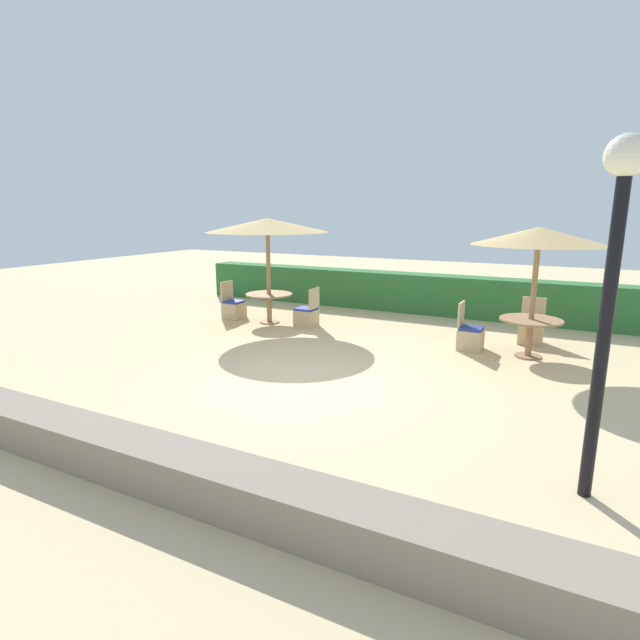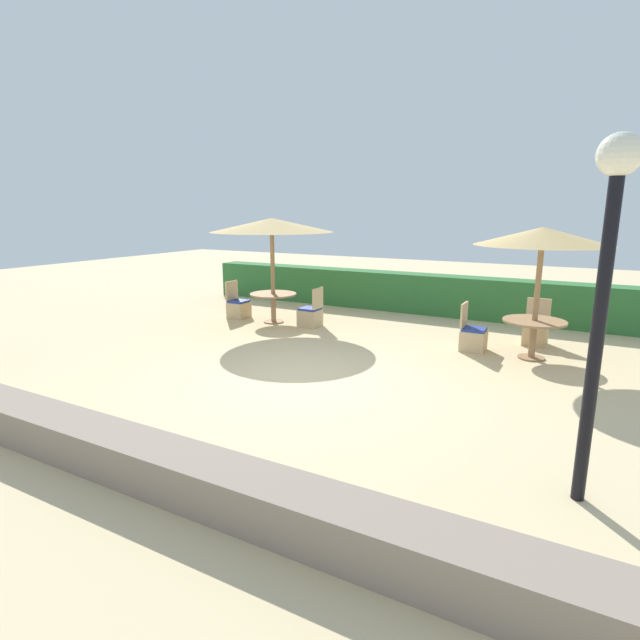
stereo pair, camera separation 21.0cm
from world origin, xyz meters
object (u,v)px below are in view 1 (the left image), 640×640
parasol_back_right (539,237)px  patio_chair_back_left_west (234,308)px  lamp_post (615,251)px  round_table_back_right (530,327)px  patio_chair_back_right_west (470,336)px  round_table_back_left (269,299)px  patio_chair_back_right_north (531,331)px  parasol_back_left (267,226)px  patio_chair_back_left_east (307,316)px

parasol_back_right → patio_chair_back_left_west: (-6.96, 0.22, -1.96)m
lamp_post → parasol_back_right: size_ratio=1.38×
parasol_back_right → round_table_back_right: bearing=-90.0°
patio_chair_back_right_west → round_table_back_left: 4.81m
patio_chair_back_left_west → round_table_back_left: bearing=89.5°
round_table_back_right → round_table_back_left: 5.88m
patio_chair_back_right_north → round_table_back_left: (-5.83, -0.86, 0.31)m
patio_chair_back_right_north → round_table_back_right: bearing=92.9°
round_table_back_left → parasol_back_right: bearing=-2.1°
patio_chair_back_right_west → parasol_back_left: parasol_back_left is taller
lamp_post → round_table_back_right: bearing=101.2°
parasol_back_right → patio_chair_back_right_west: (-1.08, 0.02, -1.96)m
patio_chair_back_right_west → patio_chair_back_right_north: size_ratio=1.00×
patio_chair_back_right_west → round_table_back_left: bearing=-92.3°
parasol_back_left → round_table_back_left: parasol_back_left is taller
patio_chair_back_left_west → patio_chair_back_right_north: bearing=97.0°
parasol_back_right → patio_chair_back_right_west: parasol_back_right is taller
patio_chair_back_right_north → parasol_back_left: bearing=8.4°
round_table_back_right → parasol_back_right: bearing=90.0°
patio_chair_back_right_north → patio_chair_back_left_east: size_ratio=1.00×
patio_chair_back_right_west → patio_chair_back_right_north: (1.03, 1.05, 0.00)m
round_table_back_right → patio_chair_back_left_east: (-4.86, 0.26, -0.32)m
parasol_back_right → patio_chair_back_left_east: (-4.86, 0.26, -1.96)m
patio_chair_back_right_west → parasol_back_left: (-4.80, 0.19, 2.07)m
patio_chair_back_right_north → patio_chair_back_left_east: same height
patio_chair_back_right_north → round_table_back_left: 5.90m
lamp_post → patio_chair_back_left_east: size_ratio=3.57×
lamp_post → patio_chair_back_left_west: size_ratio=3.57×
parasol_back_right → patio_chair_back_left_west: 7.24m
round_table_back_right → patio_chair_back_right_north: 1.12m
parasol_back_right → round_table_back_right: (0.00, -0.00, -1.64)m
round_table_back_right → patio_chair_back_right_west: (-1.08, 0.02, -0.32)m
parasol_back_right → parasol_back_left: 5.88m
round_table_back_right → patio_chair_back_left_east: size_ratio=1.19×
round_table_back_right → parasol_back_left: bearing=177.9°
parasol_back_right → parasol_back_left: size_ratio=0.83×
round_table_back_left → patio_chair_back_left_east: (1.02, 0.05, -0.31)m
parasol_back_right → parasol_back_left: (-5.88, 0.21, 0.11)m
parasol_back_right → round_table_back_left: (-5.88, 0.21, -1.65)m
patio_chair_back_right_west → patio_chair_back_left_west: size_ratio=1.00×
round_table_back_left → round_table_back_right: bearing=-2.1°
patio_chair_back_right_north → patio_chair_back_left_west: size_ratio=1.00×
parasol_back_right → patio_chair_back_right_north: size_ratio=2.58×
parasol_back_right → round_table_back_right: 1.64m
patio_chair_back_right_north → patio_chair_back_left_west: same height
parasol_back_left → patio_chair_back_left_east: 2.30m
patio_chair_back_right_north → patio_chair_back_left_west: (-6.91, -0.85, 0.00)m
lamp_post → round_table_back_left: (-6.82, 4.93, -1.78)m
patio_chair_back_left_east → patio_chair_back_left_west: (-2.10, -0.04, 0.00)m
lamp_post → patio_chair_back_right_north: lamp_post is taller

